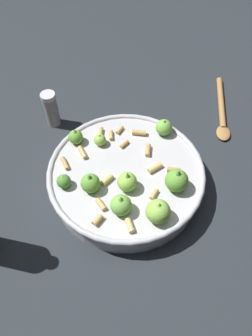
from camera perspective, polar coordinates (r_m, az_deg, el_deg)
The scene contains 4 objects.
ground_plane at distance 0.74m, azimuth 0.00°, elevation -3.05°, with size 2.40×2.40×0.00m, color #23282D.
cooking_pan at distance 0.70m, azimuth 0.09°, elevation -1.58°, with size 0.34×0.34×0.11m.
pepper_shaker at distance 0.85m, azimuth -13.17°, elevation 10.15°, with size 0.04×0.04×0.10m.
wooden_spoon at distance 0.92m, azimuth 16.64°, elevation 9.64°, with size 0.07×0.24×0.02m.
Camera 1 is at (0.02, 0.40, 0.62)m, focal length 34.30 mm.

